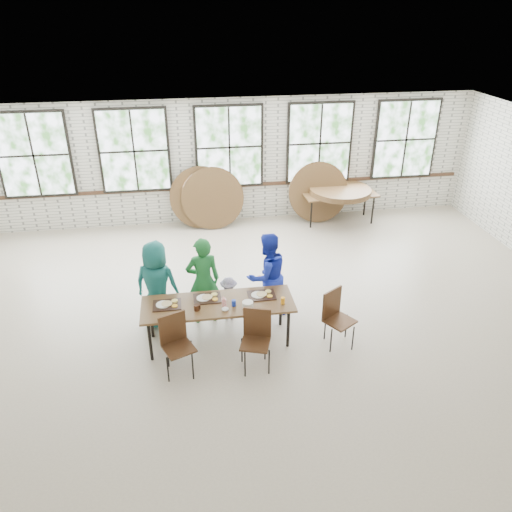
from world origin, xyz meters
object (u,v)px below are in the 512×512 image
at_px(dining_table, 218,306).
at_px(chair_near_right, 256,334).
at_px(chair_near_left, 176,339).
at_px(storage_table, 340,195).

xyz_separation_m(dining_table, chair_near_right, (0.51, -0.65, -0.13)).
bearing_deg(chair_near_left, storage_table, 28.48).
bearing_deg(storage_table, chair_near_right, -122.26).
bearing_deg(dining_table, chair_near_left, -138.88).
bearing_deg(storage_table, chair_near_left, -131.71).
bearing_deg(storage_table, dining_table, -130.10).
distance_m(chair_near_right, storage_table, 5.86).
xyz_separation_m(chair_near_right, storage_table, (2.89, 5.10, 0.13)).
bearing_deg(chair_near_left, chair_near_right, -25.42).
xyz_separation_m(chair_near_left, chair_near_right, (1.19, -0.06, 0.00)).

